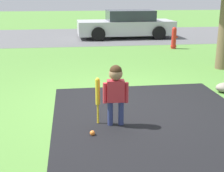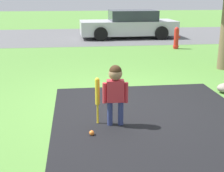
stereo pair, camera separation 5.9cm
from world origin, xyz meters
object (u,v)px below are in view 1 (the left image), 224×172
(baseball_bat, at_px, (98,94))
(fire_hydrant, at_px, (174,38))
(child, at_px, (116,87))
(parked_car, at_px, (126,25))
(sports_ball, at_px, (92,133))

(baseball_bat, height_order, fire_hydrant, fire_hydrant)
(child, bearing_deg, parked_car, 82.60)
(child, relative_size, baseball_bat, 1.28)
(baseball_bat, relative_size, sports_ball, 9.97)
(fire_hydrant, bearing_deg, parked_car, 111.35)
(baseball_bat, xyz_separation_m, sports_ball, (-0.12, -0.41, -0.43))
(child, height_order, baseball_bat, child)
(child, height_order, parked_car, parked_car)
(baseball_bat, xyz_separation_m, fire_hydrant, (3.29, 6.27, -0.10))
(baseball_bat, distance_m, fire_hydrant, 7.08)
(child, relative_size, parked_car, 0.22)
(child, distance_m, sports_ball, 0.75)
(sports_ball, xyz_separation_m, parked_car, (2.24, 9.67, 0.53))
(sports_ball, bearing_deg, baseball_bat, 73.82)
(sports_ball, bearing_deg, child, 40.13)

